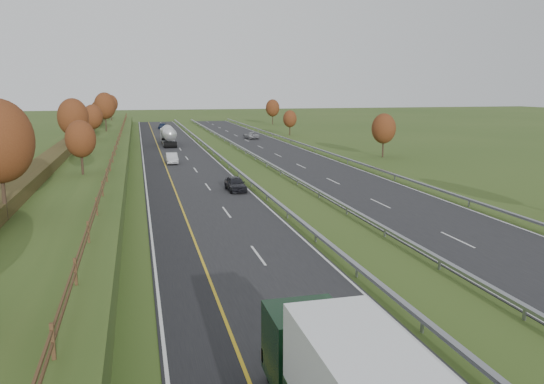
{
  "coord_description": "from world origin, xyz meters",
  "views": [
    {
      "loc": [
        -5.67,
        -7.78,
        10.25
      ],
      "look_at": [
        4.4,
        31.9,
        2.2
      ],
      "focal_mm": 35.0,
      "sensor_mm": 36.0,
      "label": 1
    }
  ],
  "objects_px": {
    "car_silver_mid": "(172,158)",
    "car_small_far": "(162,126)",
    "car_dark_near": "(235,184)",
    "road_tanker": "(168,135)",
    "car_oncoming": "(251,135)"
  },
  "relations": [
    {
      "from": "car_dark_near",
      "to": "car_silver_mid",
      "type": "bearing_deg",
      "value": 100.91
    },
    {
      "from": "car_silver_mid",
      "to": "car_small_far",
      "type": "relative_size",
      "value": 0.92
    },
    {
      "from": "car_small_far",
      "to": "car_dark_near",
      "type": "bearing_deg",
      "value": -80.93
    },
    {
      "from": "road_tanker",
      "to": "car_silver_mid",
      "type": "distance_m",
      "value": 24.51
    },
    {
      "from": "road_tanker",
      "to": "car_small_far",
      "type": "relative_size",
      "value": 2.38
    },
    {
      "from": "car_small_far",
      "to": "car_oncoming",
      "type": "xyz_separation_m",
      "value": [
        16.3,
        -31.83,
        -0.03
      ]
    },
    {
      "from": "car_silver_mid",
      "to": "car_dark_near",
      "type": "bearing_deg",
      "value": -77.5
    },
    {
      "from": "car_dark_near",
      "to": "car_small_far",
      "type": "bearing_deg",
      "value": 90.22
    },
    {
      "from": "car_silver_mid",
      "to": "car_oncoming",
      "type": "height_order",
      "value": "car_silver_mid"
    },
    {
      "from": "road_tanker",
      "to": "car_oncoming",
      "type": "xyz_separation_m",
      "value": [
        17.11,
        8.23,
        -1.17
      ]
    },
    {
      "from": "car_dark_near",
      "to": "car_oncoming",
      "type": "height_order",
      "value": "car_dark_near"
    },
    {
      "from": "car_oncoming",
      "to": "car_dark_near",
      "type": "bearing_deg",
      "value": 69.58
    },
    {
      "from": "car_dark_near",
      "to": "car_silver_mid",
      "type": "relative_size",
      "value": 0.98
    },
    {
      "from": "car_dark_near",
      "to": "car_small_far",
      "type": "xyz_separation_m",
      "value": [
        -3.1,
        86.29,
        -0.04
      ]
    },
    {
      "from": "road_tanker",
      "to": "car_dark_near",
      "type": "relative_size",
      "value": 2.63
    }
  ]
}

